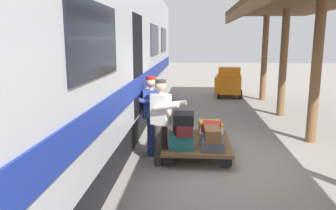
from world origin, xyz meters
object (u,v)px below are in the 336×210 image
train_car (65,60)px  suitcase_cream_canvas (182,135)px  suitcase_tan_vintage (183,129)px  suitcase_maroon_trunk (182,129)px  suitcase_gray_aluminum (212,136)px  porter_by_door (162,119)px  suitcase_teal_softside (181,141)px  suitcase_olive_duffel (183,120)px  suitcase_slate_roller (213,144)px  baggage_tug (228,82)px  suitcase_black_hardshell (184,118)px  luggage_cart (197,143)px  porter_in_overalls (150,113)px  suitcase_yellow_case (210,128)px  suitcase_brown_leather (212,134)px  suitcase_red_plastic (211,127)px

train_car → suitcase_cream_canvas: 2.89m
suitcase_tan_vintage → suitcase_maroon_trunk: bearing=91.3°
suitcase_gray_aluminum → porter_by_door: size_ratio=0.32×
suitcase_teal_softside → suitcase_olive_duffel: suitcase_olive_duffel is taller
suitcase_slate_roller → suitcase_tan_vintage: 1.19m
train_car → baggage_tug: bearing=-117.5°
suitcase_slate_roller → suitcase_teal_softside: 0.64m
suitcase_black_hardshell → suitcase_cream_canvas: bearing=-85.2°
suitcase_tan_vintage → luggage_cart: bearing=122.1°
suitcase_teal_softside → porter_in_overalls: bearing=-33.3°
suitcase_yellow_case → suitcase_black_hardshell: bearing=59.6°
suitcase_brown_leather → suitcase_slate_roller: bearing=-138.8°
porter_by_door → baggage_tug: 8.53m
suitcase_gray_aluminum → suitcase_red_plastic: (0.01, 0.02, 0.21)m
train_car → suitcase_black_hardshell: 2.68m
suitcase_teal_softside → suitcase_red_plastic: size_ratio=1.24×
suitcase_cream_canvas → suitcase_brown_leather: 0.83m
suitcase_tan_vintage → baggage_tug: baggage_tug is taller
suitcase_slate_roller → suitcase_gray_aluminum: bearing=-90.0°
suitcase_teal_softside → suitcase_cream_canvas: 0.51m
suitcase_black_hardshell → baggage_tug: bearing=-102.0°
suitcase_cream_canvas → suitcase_brown_leather: bearing=139.4°
porter_in_overalls → suitcase_red_plastic: bearing=-178.4°
suitcase_slate_roller → suitcase_teal_softside: suitcase_teal_softside is taller
suitcase_teal_softside → suitcase_tan_vintage: 1.01m
suitcase_yellow_case → train_car: bearing=15.0°
suitcase_gray_aluminum → suitcase_teal_softside: 0.81m
suitcase_tan_vintage → porter_in_overalls: porter_in_overalls is taller
suitcase_tan_vintage → suitcase_maroon_trunk: (-0.02, 1.04, 0.28)m
suitcase_cream_canvas → suitcase_maroon_trunk: bearing=92.4°
suitcase_teal_softside → porter_in_overalls: size_ratio=0.29×
suitcase_olive_duffel → suitcase_cream_canvas: bearing=89.7°
suitcase_black_hardshell → porter_in_overalls: bearing=-31.6°
suitcase_yellow_case → suitcase_cream_canvas: bearing=38.5°
suitcase_black_hardshell → suitcase_slate_roller: bearing=179.8°
suitcase_slate_roller → baggage_tug: (-1.14, -8.15, 0.22)m
porter_by_door → suitcase_cream_canvas: bearing=-122.6°
suitcase_tan_vintage → porter_by_door: size_ratio=0.27×
train_car → suitcase_olive_duffel: 2.89m
suitcase_teal_softside → suitcase_tan_vintage: bearing=-90.0°
suitcase_teal_softside → suitcase_brown_leather: suitcase_brown_leather is taller
luggage_cart → suitcase_tan_vintage: bearing=-57.9°
suitcase_gray_aluminum → suitcase_maroon_trunk: suitcase_maroon_trunk is taller
suitcase_teal_softside → porter_in_overalls: porter_in_overalls is taller
suitcase_black_hardshell → suitcase_teal_softside: bearing=3.0°
suitcase_cream_canvas → porter_by_door: bearing=57.4°
train_car → suitcase_olive_duffel: train_car is taller
suitcase_yellow_case → suitcase_teal_softside: 1.19m
suitcase_black_hardshell → suitcase_red_plastic: bearing=-140.4°
suitcase_yellow_case → porter_by_door: size_ratio=0.34×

